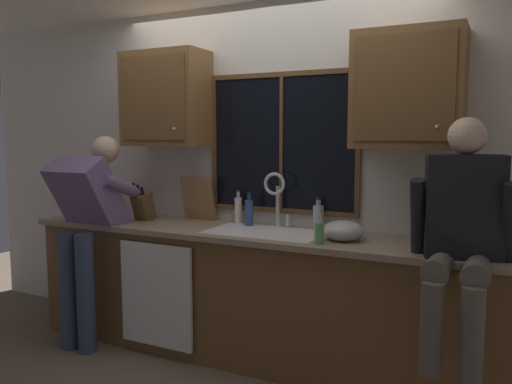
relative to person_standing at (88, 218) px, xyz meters
name	(u,v)px	position (x,y,z in m)	size (l,w,h in m)	color
back_wall	(273,176)	(1.21, 0.68, 0.31)	(5.83, 0.12, 2.55)	silver
window_glass	(282,143)	(1.31, 0.62, 0.56)	(1.10, 0.02, 0.95)	black
window_frame_top	(282,74)	(1.31, 0.61, 1.05)	(1.17, 0.02, 0.04)	brown
window_frame_bottom	(281,210)	(1.31, 0.61, 0.07)	(1.17, 0.02, 0.04)	brown
window_frame_left	(214,143)	(0.74, 0.61, 0.56)	(0.04, 0.02, 0.95)	brown
window_frame_right	(358,144)	(1.87, 0.61, 0.56)	(0.04, 0.02, 0.95)	brown
window_mullion_center	(281,143)	(1.31, 0.60, 0.56)	(0.02, 0.02, 0.95)	brown
lower_cabinet_run	(252,297)	(1.21, 0.33, -0.53)	(3.43, 0.58, 0.88)	brown
countertop	(251,234)	(1.21, 0.31, -0.07)	(3.49, 0.62, 0.04)	gray
dishwasher_front	(156,295)	(0.60, 0.02, -0.51)	(0.60, 0.02, 0.74)	white
upper_cabinet_left	(166,99)	(0.40, 0.45, 0.89)	(0.66, 0.36, 0.72)	brown
upper_cabinet_right	(408,90)	(2.22, 0.45, 0.89)	(0.66, 0.36, 0.72)	brown
sink	(265,246)	(1.31, 0.32, -0.14)	(0.80, 0.46, 0.21)	silver
faucet	(276,193)	(1.31, 0.50, 0.21)	(0.18, 0.09, 0.40)	silver
person_standing	(88,218)	(0.00, 0.00, 0.00)	(0.53, 0.68, 1.58)	#384260
person_sitting_on_counter	(461,227)	(2.58, 0.05, 0.14)	(0.54, 0.63, 1.26)	#595147
knife_block	(143,207)	(0.25, 0.33, 0.06)	(0.12, 0.18, 0.32)	brown
cutting_board	(198,199)	(0.63, 0.54, 0.12)	(0.28, 0.02, 0.34)	#997047
mixing_bowl	(343,231)	(1.87, 0.30, 0.01)	(0.26, 0.26, 0.13)	#B7B7BC
soap_dispenser	(319,233)	(1.77, 0.13, 0.02)	(0.06, 0.07, 0.18)	#59A566
bottle_green_glass	(318,217)	(1.61, 0.56, 0.05)	(0.08, 0.08, 0.23)	#B7B7BC
bottle_tall_clear	(238,210)	(0.98, 0.55, 0.06)	(0.06, 0.06, 0.25)	silver
bottle_amber_small	(249,212)	(1.10, 0.49, 0.06)	(0.06, 0.06, 0.25)	#334C8C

